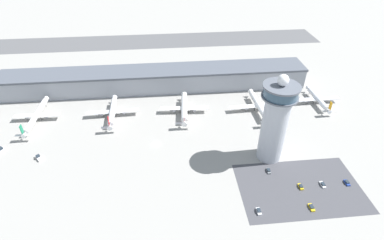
% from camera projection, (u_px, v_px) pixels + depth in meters
% --- Properties ---
extents(ground_plane, '(1000.00, 1000.00, 0.00)m').
position_uv_depth(ground_plane, '(156.00, 144.00, 185.47)').
color(ground_plane, gray).
extents(terminal_building, '(238.35, 25.00, 17.02)m').
position_uv_depth(terminal_building, '(155.00, 79.00, 237.21)').
color(terminal_building, '#9399A3').
rests_on(terminal_building, ground).
extents(runway_strip, '(357.52, 44.00, 0.01)m').
position_uv_depth(runway_strip, '(156.00, 41.00, 328.76)').
color(runway_strip, '#515154').
rests_on(runway_strip, ground).
extents(control_tower, '(19.15, 19.15, 53.32)m').
position_uv_depth(control_tower, '(275.00, 120.00, 161.71)').
color(control_tower, '#ADB2BC').
rests_on(control_tower, ground).
extents(parking_lot_surface, '(64.00, 40.00, 0.01)m').
position_uv_depth(parking_lot_surface, '(300.00, 188.00, 156.89)').
color(parking_lot_surface, '#424247').
rests_on(parking_lot_surface, ground).
extents(airplane_gate_bravo, '(30.87, 45.88, 11.94)m').
position_uv_depth(airplane_gate_bravo, '(36.00, 116.00, 203.52)').
color(airplane_gate_bravo, white).
rests_on(airplane_gate_bravo, ground).
extents(airplane_gate_charlie, '(36.34, 39.42, 12.38)m').
position_uv_depth(airplane_gate_charlie, '(112.00, 112.00, 207.78)').
color(airplane_gate_charlie, white).
rests_on(airplane_gate_charlie, ground).
extents(airplane_gate_delta, '(34.36, 39.31, 13.17)m').
position_uv_depth(airplane_gate_delta, '(184.00, 108.00, 211.13)').
color(airplane_gate_delta, white).
rests_on(airplane_gate_delta, ground).
extents(airplane_gate_echo, '(41.88, 42.22, 12.60)m').
position_uv_depth(airplane_gate_echo, '(259.00, 106.00, 213.75)').
color(airplane_gate_echo, white).
rests_on(airplane_gate_echo, ground).
extents(airplane_gate_foxtrot, '(33.84, 35.67, 11.43)m').
position_uv_depth(airplane_gate_foxtrot, '(318.00, 99.00, 221.83)').
color(airplane_gate_foxtrot, silver).
rests_on(airplane_gate_foxtrot, ground).
extents(service_truck_fuel, '(5.53, 6.03, 2.48)m').
position_uv_depth(service_truck_fuel, '(39.00, 158.00, 174.33)').
color(service_truck_fuel, black).
rests_on(service_truck_fuel, ground).
extents(service_truck_water, '(6.73, 7.99, 2.82)m').
position_uv_depth(service_truck_water, '(0.00, 151.00, 179.14)').
color(service_truck_water, black).
rests_on(service_truck_water, ground).
extents(car_maroon_suv, '(1.94, 4.35, 1.42)m').
position_uv_depth(car_maroon_suv, '(269.00, 171.00, 166.14)').
color(car_maroon_suv, black).
rests_on(car_maroon_suv, ground).
extents(car_grey_coupe, '(1.80, 4.26, 1.52)m').
position_uv_depth(car_grey_coupe, '(347.00, 183.00, 158.94)').
color(car_grey_coupe, black).
rests_on(car_grey_coupe, ground).
extents(car_navy_sedan, '(1.99, 4.67, 1.35)m').
position_uv_depth(car_navy_sedan, '(311.00, 207.00, 145.92)').
color(car_navy_sedan, black).
rests_on(car_navy_sedan, ground).
extents(car_silver_sedan, '(1.92, 4.61, 1.42)m').
position_uv_depth(car_silver_sedan, '(323.00, 185.00, 157.85)').
color(car_silver_sedan, black).
rests_on(car_silver_sedan, ground).
extents(car_red_hatchback, '(1.90, 4.26, 1.49)m').
position_uv_depth(car_red_hatchback, '(301.00, 187.00, 156.66)').
color(car_red_hatchback, black).
rests_on(car_red_hatchback, ground).
extents(car_green_van, '(1.90, 4.30, 1.58)m').
position_uv_depth(car_green_van, '(259.00, 211.00, 143.96)').
color(car_green_van, black).
rests_on(car_green_van, ground).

